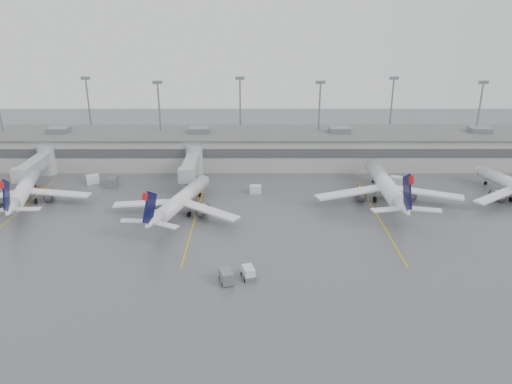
{
  "coord_description": "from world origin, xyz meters",
  "views": [
    {
      "loc": [
        -6.04,
        -63.68,
        37.94
      ],
      "look_at": [
        -5.89,
        24.0,
        5.0
      ],
      "focal_mm": 35.0,
      "sensor_mm": 36.0,
      "label": 1
    }
  ],
  "objects_px": {
    "jet_far_left": "(24,190)",
    "baggage_tug": "(248,274)",
    "jet_mid_left": "(180,201)",
    "jet_mid_right": "(387,186)"
  },
  "relations": [
    {
      "from": "jet_far_left",
      "to": "baggage_tug",
      "type": "xyz_separation_m",
      "value": [
        45.83,
        -29.76,
        -2.29
      ]
    },
    {
      "from": "jet_far_left",
      "to": "baggage_tug",
      "type": "distance_m",
      "value": 54.69
    },
    {
      "from": "jet_mid_left",
      "to": "baggage_tug",
      "type": "relative_size",
      "value": 8.88
    },
    {
      "from": "baggage_tug",
      "to": "jet_far_left",
      "type": "bearing_deg",
      "value": 130.66
    },
    {
      "from": "jet_mid_left",
      "to": "baggage_tug",
      "type": "xyz_separation_m",
      "value": [
        13.43,
        -23.96,
        -2.19
      ]
    },
    {
      "from": "jet_mid_left",
      "to": "jet_mid_right",
      "type": "height_order",
      "value": "jet_mid_right"
    },
    {
      "from": "jet_mid_left",
      "to": "baggage_tug",
      "type": "distance_m",
      "value": 27.56
    },
    {
      "from": "jet_mid_right",
      "to": "baggage_tug",
      "type": "relative_size",
      "value": 10.64
    },
    {
      "from": "jet_far_left",
      "to": "jet_mid_right",
      "type": "height_order",
      "value": "jet_mid_right"
    },
    {
      "from": "jet_far_left",
      "to": "baggage_tug",
      "type": "relative_size",
      "value": 9.3
    }
  ]
}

